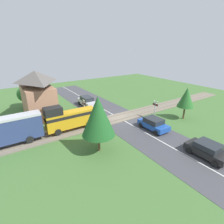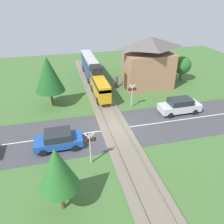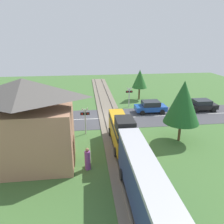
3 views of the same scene
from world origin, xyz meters
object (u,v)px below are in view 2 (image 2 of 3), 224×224
at_px(car_far_side, 180,106).
at_px(crossing_signal_west_approach, 90,144).
at_px(train, 93,72).
at_px(car_near_crossing, 58,139).
at_px(crossing_signal_east_approach, 132,92).
at_px(station_building, 149,63).
at_px(pedestrian_by_station, 116,81).

relative_size(car_far_side, crossing_signal_west_approach, 1.61).
xyz_separation_m(train, car_near_crossing, (-5.23, -13.04, -1.09)).
bearing_deg(crossing_signal_east_approach, car_near_crossing, -146.42).
relative_size(car_near_crossing, crossing_signal_east_approach, 1.43).
height_order(crossing_signal_west_approach, crossing_signal_east_approach, same).
distance_m(train, crossing_signal_east_approach, 8.16).
relative_size(train, station_building, 2.21).
height_order(train, crossing_signal_west_approach, train).
bearing_deg(pedestrian_by_station, car_far_side, -62.24).
relative_size(car_far_side, pedestrian_by_station, 2.54).
height_order(train, car_far_side, train).
bearing_deg(train, crossing_signal_east_approach, -68.66).
bearing_deg(pedestrian_by_station, station_building, -13.04).
relative_size(station_building, pedestrian_by_station, 3.87).
relative_size(train, car_near_crossing, 3.77).
height_order(car_near_crossing, crossing_signal_east_approach, crossing_signal_east_approach).
bearing_deg(station_building, car_far_side, -86.38).
bearing_deg(crossing_signal_west_approach, crossing_signal_east_approach, 53.45).
height_order(crossing_signal_west_approach, pedestrian_by_station, crossing_signal_west_approach).
relative_size(car_far_side, crossing_signal_east_approach, 1.61).
bearing_deg(station_building, crossing_signal_east_approach, -127.59).
bearing_deg(train, pedestrian_by_station, -27.37).
height_order(car_near_crossing, car_far_side, car_far_side).
height_order(train, pedestrian_by_station, train).
distance_m(train, station_building, 7.49).
xyz_separation_m(crossing_signal_east_approach, pedestrian_by_station, (-0.10, 6.11, -0.97)).
relative_size(car_far_side, station_building, 0.66).
distance_m(crossing_signal_east_approach, station_building, 6.69).
xyz_separation_m(crossing_signal_west_approach, crossing_signal_east_approach, (5.94, 8.01, 0.00)).
bearing_deg(car_near_crossing, car_far_side, 12.81).
xyz_separation_m(crossing_signal_east_approach, station_building, (3.98, 5.17, 1.47)).
bearing_deg(car_near_crossing, crossing_signal_west_approach, -48.57).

